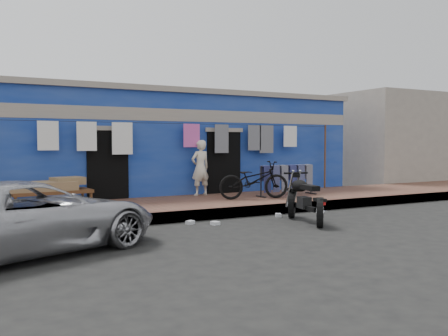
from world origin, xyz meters
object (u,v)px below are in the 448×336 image
at_px(bicycle, 254,176).
at_px(seated_person, 200,168).
at_px(motorcycle, 305,198).
at_px(jeans_rack, 287,180).
at_px(charpoy, 51,193).
at_px(car, 29,216).

bearing_deg(bicycle, seated_person, 44.58).
xyz_separation_m(bicycle, motorcycle, (-0.21, -2.51, -0.33)).
relative_size(bicycle, jeans_rack, 1.01).
bearing_deg(charpoy, seated_person, 6.59).
xyz_separation_m(seated_person, jeans_rack, (2.18, -1.20, -0.34)).
xyz_separation_m(motorcycle, charpoy, (-4.84, 3.49, 0.03)).
distance_m(bicycle, jeans_rack, 1.30).
bearing_deg(charpoy, car, -102.56).
height_order(car, bicycle, bicycle).
relative_size(charpoy, jeans_rack, 1.05).
bearing_deg(charpoy, bicycle, -10.97).
distance_m(seated_person, motorcycle, 4.06).
bearing_deg(motorcycle, charpoy, 154.38).
height_order(car, charpoy, car).
relative_size(bicycle, charpoy, 0.96).
relative_size(seated_person, charpoy, 0.80).
distance_m(seated_person, charpoy, 4.19).
height_order(seated_person, jeans_rack, seated_person).
height_order(car, jeans_rack, car).
height_order(bicycle, motorcycle, bicycle).
bearing_deg(jeans_rack, seated_person, 151.11).
distance_m(bicycle, motorcycle, 2.54).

